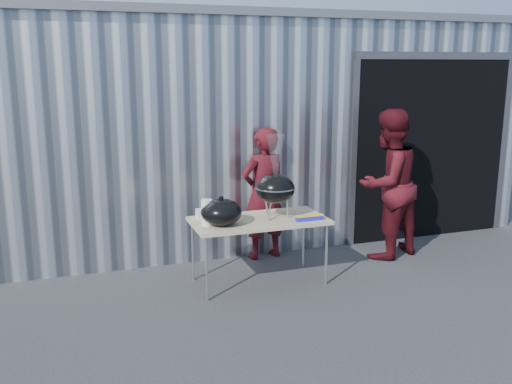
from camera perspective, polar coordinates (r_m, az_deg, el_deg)
name	(u,v)px	position (r m, az deg, el deg)	size (l,w,h in m)	color
ground	(248,315)	(5.81, -0.82, -12.15)	(80.00, 80.00, 0.00)	#2E2E31
building	(214,117)	(9.97, -4.27, 7.47)	(8.20, 6.20, 3.10)	silver
folding_table	(259,222)	(6.37, 0.29, -3.06)	(1.50, 0.75, 0.75)	tan
kettle_grill	(275,182)	(6.31, 1.94, 1.05)	(0.45, 0.45, 0.94)	black
grill_lid	(221,212)	(6.10, -3.48, -2.02)	(0.44, 0.44, 0.32)	black
paper_towels	(207,212)	(6.11, -4.94, -2.05)	(0.12, 0.12, 0.28)	white
white_tub	(206,214)	(6.41, -5.06, -2.17)	(0.20, 0.15, 0.10)	white
foil_box	(310,218)	(6.32, 5.39, -2.59)	(0.32, 0.05, 0.06)	#1E1DBD
person_cook	(264,194)	(7.19, 0.77, -0.17)	(0.61, 0.40, 1.68)	#470E14
person_bystander	(387,184)	(7.41, 13.01, 0.77)	(0.93, 0.72, 1.90)	#470E14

